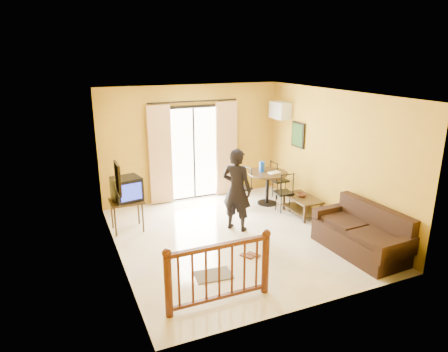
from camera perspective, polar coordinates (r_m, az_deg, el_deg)
name	(u,v)px	position (r m, az deg, el deg)	size (l,w,h in m)	color
ground	(236,237)	(8.02, 1.69, -8.68)	(5.00, 5.00, 0.00)	beige
room_shell	(237,154)	(7.44, 1.80, 3.21)	(5.00, 5.00, 5.00)	white
balcony_door	(194,152)	(9.76, -4.31, 3.40)	(2.25, 0.14, 2.46)	black
tv_table	(126,204)	(8.33, -13.78, -3.87)	(0.66, 0.55, 0.66)	black
television	(127,189)	(8.23, -13.72, -1.79)	(0.61, 0.57, 0.48)	black
picture_left	(118,179)	(6.68, -14.93, -0.36)	(0.05, 0.42, 0.52)	black
dining_table	(268,179)	(9.57, 6.25, -0.41)	(0.95, 0.95, 0.79)	black
water_jug	(262,167)	(9.52, 5.45, 1.33)	(0.13, 0.13, 0.25)	#1343B7
serving_tray	(274,172)	(9.49, 7.17, 0.50)	(0.28, 0.18, 0.02)	white
dining_chairs	(267,205)	(9.71, 6.23, -4.07)	(1.58, 1.25, 0.95)	black
air_conditioner	(280,110)	(10.03, 8.01, 9.26)	(0.31, 0.60, 0.40)	white
botanical_print	(298,135)	(9.64, 10.53, 5.81)	(0.05, 0.50, 0.60)	black
coffee_table	(302,203)	(9.13, 11.08, -3.79)	(0.53, 0.95, 0.42)	black
bowl	(302,195)	(9.10, 11.04, -2.71)	(0.21, 0.21, 0.07)	#502A1B
sofa	(362,235)	(7.75, 19.16, -8.00)	(0.93, 1.86, 0.87)	black
standing_person	(237,190)	(8.05, 1.83, -1.99)	(0.63, 0.41, 1.72)	black
stair_balustrade	(219,269)	(5.81, -0.69, -13.13)	(1.63, 0.13, 1.04)	#471E0F
doormat	(213,275)	(6.75, -1.54, -13.95)	(0.60, 0.40, 0.02)	#554F44
sandals	(250,255)	(7.33, 3.77, -11.24)	(0.36, 0.27, 0.03)	#502A1B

